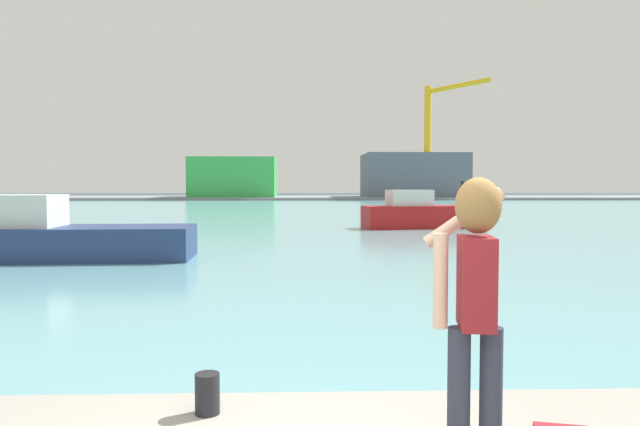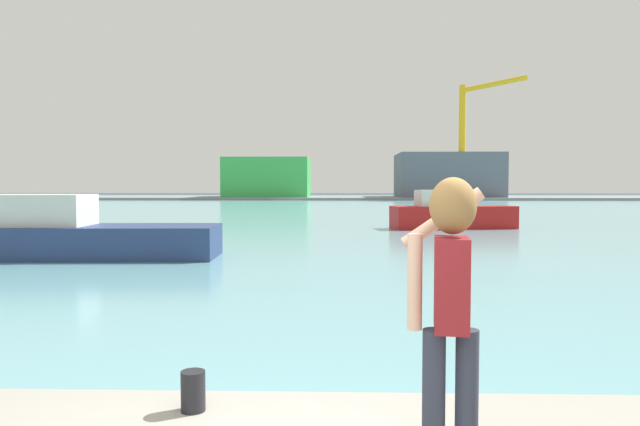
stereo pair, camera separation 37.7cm
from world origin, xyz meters
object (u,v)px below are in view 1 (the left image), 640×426
Objects in this scene: harbor_bollard at (207,394)px; boat_moored at (37,237)px; boat_moored_2 at (421,214)px; warehouse_right at (413,175)px; warehouse_left at (234,177)px; port_crane at (435,128)px; person_photographer at (474,288)px.

boat_moored is at bearing 118.29° from harbor_bollard.
warehouse_right reaches higher than boat_moored_2.
boat_moored_2 is 0.42× the size of warehouse_right.
warehouse_left is 0.78× the size of port_crane.
warehouse_left is (-11.60, 88.92, 1.79)m from person_photographer.
boat_moored is at bearing -109.03° from warehouse_right.
boat_moored_2 is 63.47m from warehouse_right.
person_photographer reaches higher than boat_moored.
warehouse_right is at bearing 78.19° from harbor_bollard.
harbor_bollard is at bearing -114.66° from boat_moored_2.
person_photographer is 0.13× the size of warehouse_left.
port_crane is at bearing 65.38° from boat_moored.
boat_moored is 0.54× the size of port_crane.
warehouse_left is 28.34m from warehouse_right.
harbor_bollard is 0.02× the size of warehouse_left.
boat_moored_2 is 0.39× the size of port_crane.
warehouse_left is at bearing 96.37° from harbor_bollard.
harbor_bollard is 0.02× the size of port_crane.
boat_moored is 74.60m from port_crane.
boat_moored is at bearing -112.07° from port_crane.
person_photographer is 90.74m from warehouse_right.
harbor_bollard is 88.75m from warehouse_left.
boat_moored is at bearing -88.06° from warehouse_left.
person_photographer is 0.10× the size of port_crane.
boat_moored is 0.57× the size of warehouse_right.
boat_moored reaches higher than harbor_bollard.
port_crane reaches higher than harbor_bollard.
port_crane is at bearing 66.81° from boat_moored_2.
boat_moored is (-7.32, 13.59, -0.02)m from harbor_bollard.
warehouse_left is at bearing 89.38° from boat_moored.
harbor_bollard is at bearing -64.27° from boat_moored.
boat_moored_2 is 0.50× the size of warehouse_left.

